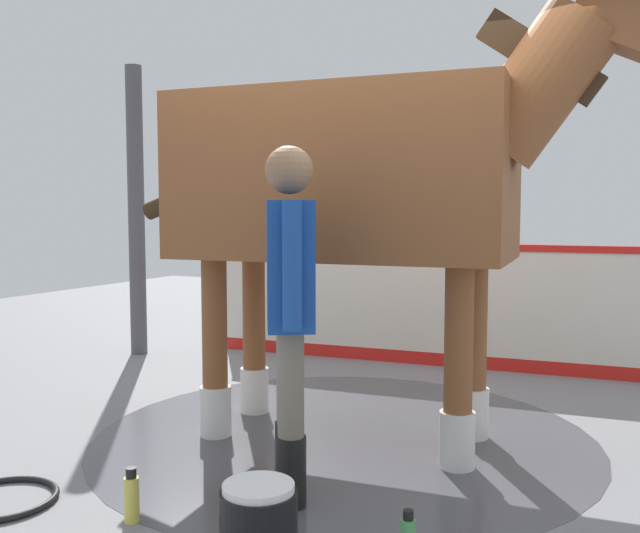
{
  "coord_description": "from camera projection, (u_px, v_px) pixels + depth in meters",
  "views": [
    {
      "loc": [
        -3.96,
        -1.66,
        1.45
      ],
      "look_at": [
        -0.5,
        0.1,
        1.13
      ],
      "focal_mm": 39.27,
      "sensor_mm": 36.0,
      "label": 1
    }
  ],
  "objects": [
    {
      "name": "ground_plane",
      "position": [
        371.0,
        442.0,
        4.39
      ],
      "size": [
        16.0,
        16.0,
        0.02
      ],
      "primitive_type": "cube",
      "color": "gray"
    },
    {
      "name": "wet_patch",
      "position": [
        344.0,
        436.0,
        4.46
      ],
      "size": [
        3.17,
        3.17,
        0.0
      ],
      "primitive_type": "cylinder",
      "color": "#4C4C54",
      "rests_on": "ground"
    },
    {
      "name": "barrier_wall",
      "position": [
        423.0,
        308.0,
        6.5
      ],
      "size": [
        0.5,
        4.09,
        1.14
      ],
      "color": "silver",
      "rests_on": "ground"
    },
    {
      "name": "roof_post_far",
      "position": [
        136.0,
        212.0,
        6.9
      ],
      "size": [
        0.16,
        0.16,
        2.84
      ],
      "primitive_type": "cylinder",
      "color": "#4C4C51",
      "rests_on": "ground"
    },
    {
      "name": "horse",
      "position": [
        362.0,
        181.0,
        4.29
      ],
      "size": [
        1.21,
        3.39,
        2.75
      ],
      "rotation": [
        0.0,
        0.0,
        -1.47
      ],
      "color": "brown",
      "rests_on": "ground"
    },
    {
      "name": "handler",
      "position": [
        290.0,
        295.0,
        3.45
      ],
      "size": [
        0.61,
        0.45,
        1.76
      ],
      "rotation": [
        0.0,
        0.0,
        2.12
      ],
      "color": "black",
      "rests_on": "ground"
    },
    {
      "name": "wash_bucket",
      "position": [
        259.0,
        528.0,
        2.8
      ],
      "size": [
        0.32,
        0.32,
        0.36
      ],
      "color": "black",
      "rests_on": "ground"
    },
    {
      "name": "bottle_shampoo",
      "position": [
        132.0,
        497.0,
        3.23
      ],
      "size": [
        0.07,
        0.07,
        0.26
      ],
      "color": "#D8CC4C",
      "rests_on": "ground"
    },
    {
      "name": "hose_coil",
      "position": [
        2.0,
        499.0,
        3.46
      ],
      "size": [
        0.54,
        0.54,
        0.03
      ],
      "primitive_type": "torus",
      "color": "black",
      "rests_on": "ground"
    }
  ]
}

